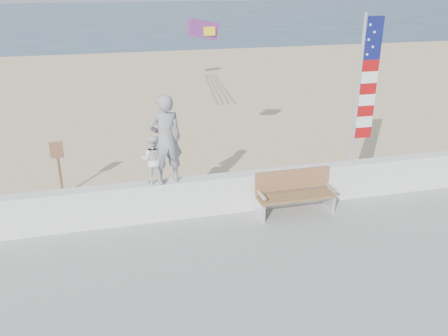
{
  "coord_description": "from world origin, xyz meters",
  "views": [
    {
      "loc": [
        -2.25,
        -7.64,
        5.29
      ],
      "look_at": [
        0.2,
        1.8,
        1.35
      ],
      "focal_mm": 38.0,
      "sensor_mm": 36.0,
      "label": 1
    }
  ],
  "objects_px": {
    "bench": "(295,192)",
    "flag": "(364,85)",
    "child": "(153,160)",
    "adult": "(165,139)"
  },
  "relations": [
    {
      "from": "adult",
      "to": "bench",
      "type": "relative_size",
      "value": 1.09
    },
    {
      "from": "bench",
      "to": "flag",
      "type": "bearing_deg",
      "value": 14.53
    },
    {
      "from": "bench",
      "to": "flag",
      "type": "height_order",
      "value": "flag"
    },
    {
      "from": "adult",
      "to": "bench",
      "type": "xyz_separation_m",
      "value": [
        2.86,
        -0.45,
        -1.37
      ]
    },
    {
      "from": "child",
      "to": "flag",
      "type": "relative_size",
      "value": 0.31
    },
    {
      "from": "bench",
      "to": "flag",
      "type": "xyz_separation_m",
      "value": [
        1.75,
        0.45,
        2.3
      ]
    },
    {
      "from": "adult",
      "to": "flag",
      "type": "distance_m",
      "value": 4.71
    },
    {
      "from": "adult",
      "to": "flag",
      "type": "bearing_deg",
      "value": 173.75
    },
    {
      "from": "bench",
      "to": "flag",
      "type": "distance_m",
      "value": 2.93
    },
    {
      "from": "flag",
      "to": "child",
      "type": "bearing_deg",
      "value": 180.0
    }
  ]
}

